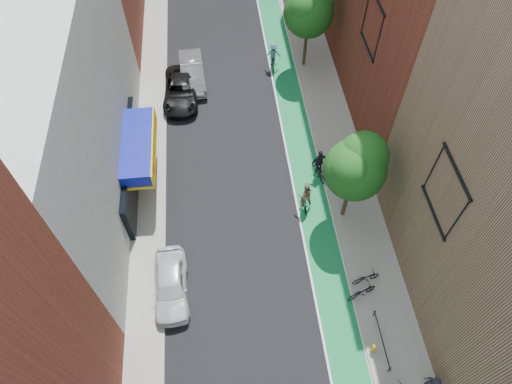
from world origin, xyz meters
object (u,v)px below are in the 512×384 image
object	(u,v)px
cyclist_lane_mid	(319,167)
fire_hydrant	(374,348)
cyclist_lane_far	(273,57)
parked_car_white	(171,285)
parked_car_black	(181,90)
cyclist_lane_near	(305,197)
parked_car_silver	(192,72)

from	to	relation	value
cyclist_lane_mid	fire_hydrant	distance (m)	11.35
cyclist_lane_far	parked_car_white	bearing A→B (deg)	70.63
parked_car_black	cyclist_lane_mid	size ratio (longest dim) A/B	2.36
parked_car_white	cyclist_lane_mid	bearing A→B (deg)	35.23
parked_car_white	cyclist_lane_near	bearing A→B (deg)	28.45
parked_car_white	fire_hydrant	bearing A→B (deg)	-25.33
parked_car_black	cyclist_lane_far	xyz separation A→B (m)	(7.09, 2.71, 0.23)
parked_car_white	parked_car_silver	bearing A→B (deg)	82.86
parked_car_white	parked_car_black	distance (m)	15.18
parked_car_silver	cyclist_lane_mid	world-z (taller)	cyclist_lane_mid
cyclist_lane_near	cyclist_lane_far	distance (m)	13.24
cyclist_lane_near	fire_hydrant	size ratio (longest dim) A/B	3.28
cyclist_lane_near	cyclist_lane_far	xyz separation A→B (m)	(-0.17, 13.24, -0.08)
cyclist_lane_mid	parked_car_silver	bearing A→B (deg)	-65.54
cyclist_lane_far	cyclist_lane_mid	bearing A→B (deg)	102.05
parked_car_silver	parked_car_black	bearing A→B (deg)	-120.31
cyclist_lane_mid	cyclist_lane_far	world-z (taller)	cyclist_lane_mid
parked_car_white	parked_car_silver	world-z (taller)	parked_car_silver
parked_car_black	cyclist_lane_far	size ratio (longest dim) A/B	2.44
parked_car_silver	fire_hydrant	size ratio (longest dim) A/B	7.09
parked_car_silver	fire_hydrant	bearing A→B (deg)	-72.33
parked_car_white	parked_car_silver	size ratio (longest dim) A/B	0.91
cyclist_lane_far	fire_hydrant	bearing A→B (deg)	99.60
cyclist_lane_mid	cyclist_lane_far	size ratio (longest dim) A/B	1.03
parked_car_silver	cyclist_lane_near	xyz separation A→B (m)	(6.37, -12.30, 0.24)
parked_car_white	fire_hydrant	world-z (taller)	parked_car_white
parked_car_silver	cyclist_lane_near	size ratio (longest dim) A/B	2.16
cyclist_lane_mid	fire_hydrant	bearing A→B (deg)	79.73
cyclist_lane_far	fire_hydrant	distance (m)	22.30
parked_car_black	cyclist_lane_near	bearing A→B (deg)	-52.97
cyclist_lane_near	parked_car_black	bearing A→B (deg)	-59.33
parked_car_black	cyclist_lane_mid	xyz separation A→B (m)	(8.59, -8.16, 0.12)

